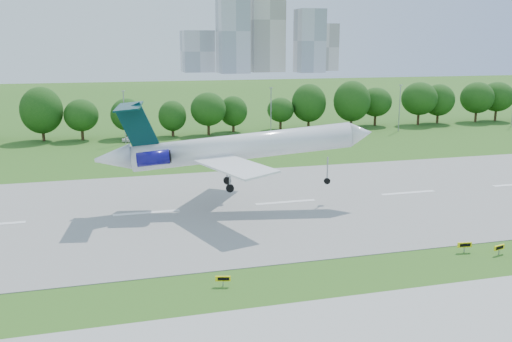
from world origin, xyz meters
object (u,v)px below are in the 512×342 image
at_px(service_vehicle_a, 145,145).
at_px(service_vehicle_b, 130,139).
at_px(taxi_sign_left, 223,279).
at_px(airliner, 229,147).

relative_size(service_vehicle_a, service_vehicle_b, 0.84).
distance_m(taxi_sign_left, service_vehicle_a, 76.71).
relative_size(airliner, taxi_sign_left, 26.70).
bearing_deg(airliner, service_vehicle_a, 106.64).
height_order(airliner, service_vehicle_b, airliner).
bearing_deg(airliner, service_vehicle_b, 107.90).
bearing_deg(airliner, taxi_sign_left, -96.38).
bearing_deg(service_vehicle_b, service_vehicle_a, -157.28).
bearing_deg(service_vehicle_b, airliner, -164.78).
relative_size(taxi_sign_left, service_vehicle_a, 0.45).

